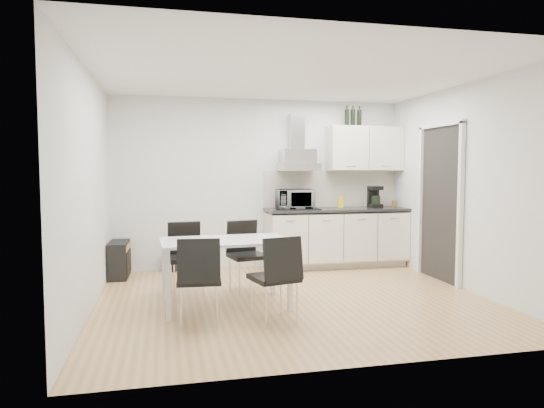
# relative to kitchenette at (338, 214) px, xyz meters

# --- Properties ---
(ground) EXTENTS (4.50, 4.50, 0.00)m
(ground) POSITION_rel_kitchenette_xyz_m (-1.18, -1.73, -0.83)
(ground) COLOR tan
(ground) RESTS_ON ground
(wall_back) EXTENTS (4.50, 0.10, 2.60)m
(wall_back) POSITION_rel_kitchenette_xyz_m (-1.18, 0.27, 0.47)
(wall_back) COLOR silver
(wall_back) RESTS_ON ground
(wall_front) EXTENTS (4.50, 0.10, 2.60)m
(wall_front) POSITION_rel_kitchenette_xyz_m (-1.18, -3.73, 0.47)
(wall_front) COLOR silver
(wall_front) RESTS_ON ground
(wall_left) EXTENTS (0.10, 4.00, 2.60)m
(wall_left) POSITION_rel_kitchenette_xyz_m (-3.43, -1.73, 0.47)
(wall_left) COLOR silver
(wall_left) RESTS_ON ground
(wall_right) EXTENTS (0.10, 4.00, 2.60)m
(wall_right) POSITION_rel_kitchenette_xyz_m (1.07, -1.73, 0.47)
(wall_right) COLOR silver
(wall_right) RESTS_ON ground
(ceiling) EXTENTS (4.50, 4.50, 0.00)m
(ceiling) POSITION_rel_kitchenette_xyz_m (-1.18, -1.73, 1.77)
(ceiling) COLOR white
(ceiling) RESTS_ON wall_back
(doorway) EXTENTS (0.08, 1.04, 2.10)m
(doorway) POSITION_rel_kitchenette_xyz_m (1.03, -1.18, 0.22)
(doorway) COLOR white
(doorway) RESTS_ON ground
(kitchenette) EXTENTS (2.22, 0.64, 2.52)m
(kitchenette) POSITION_rel_kitchenette_xyz_m (0.00, 0.00, 0.00)
(kitchenette) COLOR beige
(kitchenette) RESTS_ON ground
(dining_table) EXTENTS (1.43, 0.86, 0.75)m
(dining_table) POSITION_rel_kitchenette_xyz_m (-1.99, -1.84, -0.16)
(dining_table) COLOR white
(dining_table) RESTS_ON ground
(chair_far_left) EXTENTS (0.49, 0.54, 0.88)m
(chair_far_left) POSITION_rel_kitchenette_xyz_m (-2.39, -1.28, -0.39)
(chair_far_left) COLOR black
(chair_far_left) RESTS_ON ground
(chair_far_right) EXTENTS (0.54, 0.58, 0.88)m
(chair_far_right) POSITION_rel_kitchenette_xyz_m (-1.65, -1.27, -0.39)
(chair_far_right) COLOR black
(chair_far_right) RESTS_ON ground
(chair_near_left) EXTENTS (0.48, 0.53, 0.88)m
(chair_near_left) POSITION_rel_kitchenette_xyz_m (-2.32, -2.43, -0.39)
(chair_near_left) COLOR black
(chair_near_left) RESTS_ON ground
(chair_near_right) EXTENTS (0.55, 0.59, 0.88)m
(chair_near_right) POSITION_rel_kitchenette_xyz_m (-1.59, -2.52, -0.39)
(chair_near_right) COLOR black
(chair_near_right) RESTS_ON ground
(guitar_amp) EXTENTS (0.28, 0.62, 0.51)m
(guitar_amp) POSITION_rel_kitchenette_xyz_m (-3.28, -0.08, -0.58)
(guitar_amp) COLOR black
(guitar_amp) RESTS_ON ground
(floor_speaker) EXTENTS (0.20, 0.18, 0.30)m
(floor_speaker) POSITION_rel_kitchenette_xyz_m (-2.57, 0.17, -0.68)
(floor_speaker) COLOR black
(floor_speaker) RESTS_ON ground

